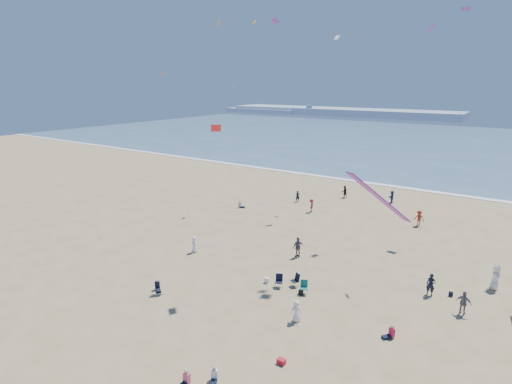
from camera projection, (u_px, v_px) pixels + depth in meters
The scene contains 13 objects.
ground at pixel (153, 339), 23.84m from camera, with size 220.00×220.00×0.00m, color tan.
ocean at pixel (445, 144), 99.56m from camera, with size 220.00×100.00×0.06m, color #476B84.
surf_line at pixel (384, 185), 59.70m from camera, with size 220.00×1.20×0.08m, color white.
headland_far at pixel (339, 112), 191.54m from camera, with size 110.00×20.00×3.20m, color #7A8EA8.
headland_near at pixel (264, 110), 209.45m from camera, with size 40.00×14.00×2.00m, color #7A8EA8.
standing_flyers at pixel (362, 253), 33.84m from camera, with size 23.77×47.20×1.88m.
seated_group at pixel (237, 290), 28.56m from camera, with size 23.95×26.29×0.84m.
chair_cluster at pixel (292, 283), 29.46m from camera, with size 2.80×1.60×1.00m.
white_tote at pixel (267, 280), 30.49m from camera, with size 0.35×0.20×0.40m, color white.
black_backpack at pixel (301, 292), 28.74m from camera, with size 0.30×0.22×0.38m, color black.
cooler at pixel (281, 361), 21.67m from camera, with size 0.45×0.30×0.30m, color red.
navy_bag at pixel (451, 294), 28.57m from camera, with size 0.28×0.18×0.34m, color black.
kites_aloft at pixel (402, 82), 26.03m from camera, with size 41.21×41.22×30.61m.
Camera 1 is at (16.74, -13.63, 14.75)m, focal length 28.00 mm.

